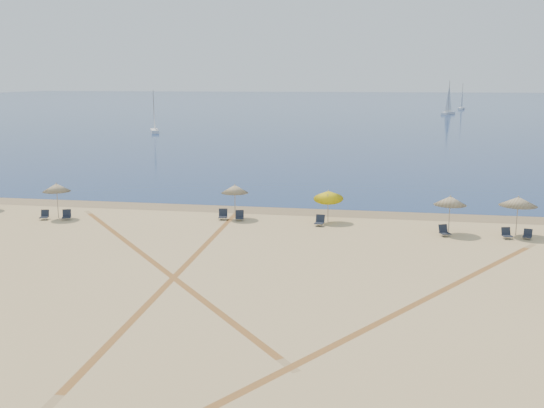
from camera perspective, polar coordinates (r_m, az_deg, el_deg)
The scene contains 20 objects.
ground at distance 22.84m, azimuth -8.89°, elevation -13.21°, with size 160.00×160.00×0.00m, color tan.
ocean at distance 244.87m, azimuth 8.38°, elevation 9.20°, with size 500.00×500.00×0.00m, color #0C2151.
wet_sand at distance 45.14m, azimuth 0.87°, elevation -0.61°, with size 500.00×500.00×0.00m, color olive.
umbrella_1 at distance 44.85m, azimuth -19.31°, elevation 1.45°, with size 1.89×1.89×2.49m.
umbrella_2 at distance 42.39m, azimuth -3.46°, elevation 1.40°, with size 1.88×1.88×2.40m.
umbrella_3 at distance 41.37m, azimuth 5.24°, elevation 0.85°, with size 2.00×2.08×2.37m.
umbrella_4 at distance 39.64m, azimuth 16.16°, elevation 0.30°, with size 1.99×1.99×2.43m.
umbrella_5 at distance 40.49m, azimuth 21.82°, elevation 0.23°, with size 2.26×2.26×2.48m.
chair_1 at distance 45.11m, azimuth -20.29°, elevation -0.98°, with size 0.66×0.73×0.65m.
chair_2 at distance 44.54m, azimuth -18.46°, elevation -0.99°, with size 0.77×0.82×0.68m.
chair_3 at distance 42.45m, azimuth -4.55°, elevation -1.00°, with size 0.71×0.79×0.71m.
chair_4 at distance 42.08m, azimuth -3.01°, elevation -1.12°, with size 0.68×0.76×0.68m.
chair_5 at distance 40.64m, azimuth 4.44°, elevation -1.57°, with size 0.67×0.76×0.71m.
chair_6 at distance 39.36m, azimuth 15.63°, elevation -2.42°, with size 0.79×0.84×0.69m.
chair_7 at distance 39.93m, azimuth 20.87°, elevation -2.58°, with size 0.65×0.73×0.65m.
chair_8 at distance 40.26m, azimuth 22.56°, elevation -2.63°, with size 0.66×0.71×0.60m.
sailboat_0 at distance 173.76m, azimuth 16.01°, elevation 8.86°, with size 4.20×6.01×8.94m.
sailboat_1 at distance 112.68m, azimuth -10.83°, elevation 7.66°, with size 3.21×5.10×7.47m.
sailboat_2 at distance 202.46m, azimuth 17.15°, elevation 9.04°, with size 2.69×5.57×8.04m.
tire_tracks at distance 30.32m, azimuth -3.50°, elevation -6.75°, with size 52.58×45.09×0.00m.
Camera 1 is at (6.90, -19.59, 9.51)m, focal length 40.71 mm.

